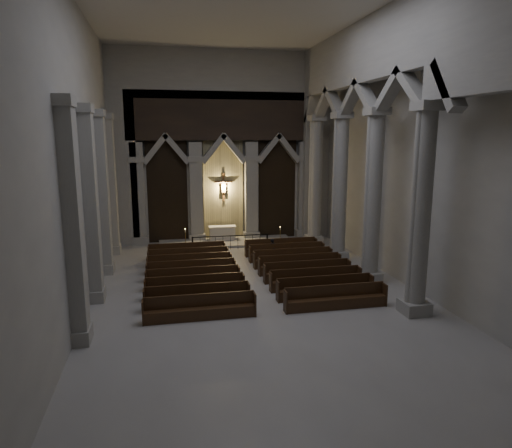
{
  "coord_description": "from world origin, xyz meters",
  "views": [
    {
      "loc": [
        -3.92,
        -17.66,
        6.82
      ],
      "look_at": [
        0.36,
        3.0,
        2.7
      ],
      "focal_mm": 32.0,
      "sensor_mm": 36.0,
      "label": 1
    }
  ],
  "objects_px": {
    "altar_rail": "(230,240)",
    "worshipper": "(273,249)",
    "altar": "(222,233)",
    "pews": "(249,274)",
    "candle_stand_right": "(280,241)",
    "candle_stand_left": "(186,244)"
  },
  "relations": [
    {
      "from": "candle_stand_right",
      "to": "pews",
      "type": "relative_size",
      "value": 0.13
    },
    {
      "from": "candle_stand_left",
      "to": "pews",
      "type": "xyz_separation_m",
      "value": [
        2.65,
        -6.68,
        -0.04
      ]
    },
    {
      "from": "altar_rail",
      "to": "candle_stand_right",
      "type": "height_order",
      "value": "candle_stand_right"
    },
    {
      "from": "altar_rail",
      "to": "candle_stand_left",
      "type": "height_order",
      "value": "candle_stand_left"
    },
    {
      "from": "candle_stand_right",
      "to": "pews",
      "type": "bearing_deg",
      "value": -116.76
    },
    {
      "from": "candle_stand_left",
      "to": "candle_stand_right",
      "type": "xyz_separation_m",
      "value": [
        5.83,
        -0.37,
        -0.01
      ]
    },
    {
      "from": "candle_stand_left",
      "to": "pews",
      "type": "bearing_deg",
      "value": -68.4
    },
    {
      "from": "altar",
      "to": "pews",
      "type": "distance_m",
      "value": 8.2
    },
    {
      "from": "pews",
      "to": "altar",
      "type": "bearing_deg",
      "value": 91.44
    },
    {
      "from": "altar_rail",
      "to": "candle_stand_left",
      "type": "relative_size",
      "value": 3.61
    },
    {
      "from": "altar",
      "to": "worshipper",
      "type": "height_order",
      "value": "worshipper"
    },
    {
      "from": "candle_stand_left",
      "to": "worshipper",
      "type": "distance_m",
      "value": 5.74
    },
    {
      "from": "candle_stand_right",
      "to": "worshipper",
      "type": "xyz_separation_m",
      "value": [
        -1.22,
        -3.04,
        0.27
      ]
    },
    {
      "from": "candle_stand_left",
      "to": "altar",
      "type": "bearing_deg",
      "value": 31.63
    },
    {
      "from": "altar",
      "to": "altar_rail",
      "type": "bearing_deg",
      "value": -84.6
    },
    {
      "from": "altar",
      "to": "pews",
      "type": "height_order",
      "value": "altar"
    },
    {
      "from": "candle_stand_left",
      "to": "altar_rail",
      "type": "bearing_deg",
      "value": -14.42
    },
    {
      "from": "altar_rail",
      "to": "candle_stand_left",
      "type": "distance_m",
      "value": 2.74
    },
    {
      "from": "altar",
      "to": "worshipper",
      "type": "relative_size",
      "value": 1.45
    },
    {
      "from": "altar_rail",
      "to": "worshipper",
      "type": "bearing_deg",
      "value": -54.29
    },
    {
      "from": "candle_stand_right",
      "to": "pews",
      "type": "distance_m",
      "value": 7.07
    },
    {
      "from": "altar_rail",
      "to": "worshipper",
      "type": "relative_size",
      "value": 3.84
    }
  ]
}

